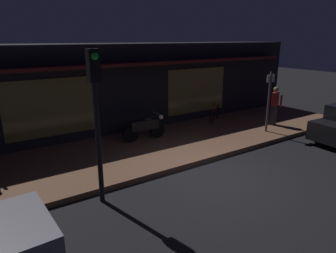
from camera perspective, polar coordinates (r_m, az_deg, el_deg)
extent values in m
plane|color=black|center=(8.81, 9.56, -9.50)|extent=(60.00, 60.00, 0.00)
cube|color=brown|center=(10.96, -1.19, -3.55)|extent=(18.00, 4.00, 0.15)
cube|color=black|center=(13.45, -9.16, 7.58)|extent=(18.00, 2.80, 3.60)
cube|color=brown|center=(11.16, -20.97, 3.34)|extent=(3.20, 0.04, 2.00)
cube|color=brown|center=(13.99, 5.48, 6.80)|extent=(3.20, 0.04, 2.00)
cube|color=#591919|center=(11.86, -5.94, 11.65)|extent=(16.20, 0.50, 0.12)
cylinder|color=black|center=(11.05, -7.09, -1.46)|extent=(0.61, 0.15, 0.60)
cylinder|color=black|center=(11.50, -2.07, -0.62)|extent=(0.61, 0.15, 0.60)
cube|color=black|center=(11.18, -4.56, 0.34)|extent=(1.11, 0.34, 0.36)
ellipsoid|color=black|center=(11.19, -3.89, 1.43)|extent=(0.45, 0.27, 0.20)
sphere|color=#F9EDB7|center=(11.45, -1.35, 1.81)|extent=(0.18, 0.18, 0.18)
cylinder|color=gray|center=(11.32, -2.24, 2.51)|extent=(0.06, 0.55, 0.03)
torus|color=black|center=(13.47, 8.34, 1.90)|extent=(0.57, 0.40, 0.66)
torus|color=black|center=(14.42, 9.33, 2.81)|extent=(0.57, 0.40, 0.66)
cube|color=#A51E1E|center=(13.90, 8.89, 3.25)|extent=(0.77, 0.53, 0.06)
cube|color=brown|center=(13.60, 8.69, 4.14)|extent=(0.21, 0.18, 0.06)
cylinder|color=#A51E1E|center=(14.22, 9.36, 4.97)|extent=(0.25, 0.36, 0.02)
cube|color=#28232D|center=(13.95, 19.31, 2.04)|extent=(0.33, 0.29, 0.85)
cube|color=maroon|center=(13.80, 19.59, 4.91)|extent=(0.43, 0.34, 0.58)
sphere|color=#8C6647|center=(13.73, 19.76, 6.63)|extent=(0.22, 0.22, 0.22)
cylinder|color=maroon|center=(13.75, 20.60, 4.47)|extent=(0.12, 0.12, 0.52)
cylinder|color=maroon|center=(13.89, 18.53, 4.78)|extent=(0.12, 0.12, 0.52)
cylinder|color=#47474C|center=(12.68, 18.46, 4.34)|extent=(0.09, 0.09, 2.40)
cube|color=beige|center=(12.53, 18.85, 8.59)|extent=(0.44, 0.03, 0.30)
cylinder|color=black|center=(7.02, -13.15, -0.72)|extent=(0.12, 0.12, 3.60)
cube|color=black|center=(6.75, -13.96, 11.13)|extent=(0.24, 0.24, 0.70)
sphere|color=#1ED838|center=(6.61, -13.68, 12.79)|extent=(0.16, 0.16, 0.16)
cylinder|color=black|center=(6.79, -28.93, -16.84)|extent=(0.65, 0.24, 0.64)
cylinder|color=black|center=(12.84, 26.71, -1.19)|extent=(0.65, 0.25, 0.64)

